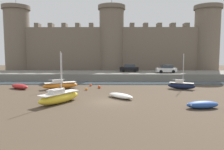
{
  "coord_description": "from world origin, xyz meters",
  "views": [
    {
      "loc": [
        0.65,
        -24.17,
        5.35
      ],
      "look_at": [
        0.37,
        5.3,
        2.5
      ],
      "focal_mm": 35.0,
      "sensor_mm": 36.0,
      "label": 1
    }
  ],
  "objects_px": {
    "sailboat_near_channel_right": "(59,97)",
    "mooring_buoy_near_shore": "(74,94)",
    "rowboat_midflat_centre": "(202,104)",
    "mooring_buoy_off_centre": "(99,87)",
    "sailboat_near_channel_left": "(60,85)",
    "rowboat_foreground_left": "(121,96)",
    "mooring_buoy_mid_mud": "(86,89)",
    "car_quay_centre_west": "(166,69)",
    "mooring_buoy_near_channel": "(91,85)",
    "car_quay_west": "(129,68)",
    "rowboat_foreground_centre": "(20,86)",
    "sailboat_midflat_left": "(181,85)"
  },
  "relations": [
    {
      "from": "rowboat_foreground_left",
      "to": "rowboat_midflat_centre",
      "type": "xyz_separation_m",
      "value": [
        7.93,
        -4.8,
        0.06
      ]
    },
    {
      "from": "sailboat_near_channel_right",
      "to": "mooring_buoy_near_channel",
      "type": "bearing_deg",
      "value": 80.67
    },
    {
      "from": "sailboat_near_channel_right",
      "to": "sailboat_near_channel_left",
      "type": "height_order",
      "value": "sailboat_near_channel_right"
    },
    {
      "from": "mooring_buoy_near_shore",
      "to": "car_quay_west",
      "type": "height_order",
      "value": "car_quay_west"
    },
    {
      "from": "rowboat_foreground_centre",
      "to": "rowboat_foreground_left",
      "type": "relative_size",
      "value": 1.07
    },
    {
      "from": "rowboat_foreground_left",
      "to": "mooring_buoy_near_channel",
      "type": "distance_m",
      "value": 10.99
    },
    {
      "from": "sailboat_near_channel_right",
      "to": "rowboat_midflat_centre",
      "type": "height_order",
      "value": "sailboat_near_channel_right"
    },
    {
      "from": "sailboat_midflat_left",
      "to": "mooring_buoy_off_centre",
      "type": "height_order",
      "value": "sailboat_midflat_left"
    },
    {
      "from": "rowboat_midflat_centre",
      "to": "mooring_buoy_mid_mud",
      "type": "relative_size",
      "value": 9.43
    },
    {
      "from": "rowboat_foreground_centre",
      "to": "mooring_buoy_mid_mud",
      "type": "height_order",
      "value": "rowboat_foreground_centre"
    },
    {
      "from": "mooring_buoy_near_shore",
      "to": "sailboat_near_channel_left",
      "type": "bearing_deg",
      "value": 118.89
    },
    {
      "from": "sailboat_near_channel_right",
      "to": "mooring_buoy_off_centre",
      "type": "relative_size",
      "value": 12.58
    },
    {
      "from": "mooring_buoy_off_centre",
      "to": "sailboat_midflat_left",
      "type": "bearing_deg",
      "value": -2.42
    },
    {
      "from": "sailboat_near_channel_right",
      "to": "rowboat_foreground_centre",
      "type": "distance_m",
      "value": 12.85
    },
    {
      "from": "rowboat_foreground_centre",
      "to": "car_quay_centre_west",
      "type": "height_order",
      "value": "car_quay_centre_west"
    },
    {
      "from": "mooring_buoy_near_channel",
      "to": "car_quay_centre_west",
      "type": "distance_m",
      "value": 17.68
    },
    {
      "from": "sailboat_near_channel_right",
      "to": "rowboat_midflat_centre",
      "type": "bearing_deg",
      "value": -8.37
    },
    {
      "from": "rowboat_foreground_left",
      "to": "mooring_buoy_near_channel",
      "type": "relative_size",
      "value": 9.06
    },
    {
      "from": "sailboat_midflat_left",
      "to": "rowboat_foreground_left",
      "type": "distance_m",
      "value": 11.79
    },
    {
      "from": "sailboat_near_channel_left",
      "to": "car_quay_west",
      "type": "xyz_separation_m",
      "value": [
        11.61,
        14.97,
        1.63
      ]
    },
    {
      "from": "sailboat_near_channel_left",
      "to": "rowboat_midflat_centre",
      "type": "distance_m",
      "value": 20.83
    },
    {
      "from": "rowboat_foreground_centre",
      "to": "mooring_buoy_off_centre",
      "type": "xyz_separation_m",
      "value": [
        12.19,
        0.59,
        -0.18
      ]
    },
    {
      "from": "mooring_buoy_mid_mud",
      "to": "car_quay_centre_west",
      "type": "height_order",
      "value": "car_quay_centre_west"
    },
    {
      "from": "mooring_buoy_near_channel",
      "to": "mooring_buoy_near_shore",
      "type": "distance_m",
      "value": 8.53
    },
    {
      "from": "mooring_buoy_near_channel",
      "to": "car_quay_centre_west",
      "type": "xyz_separation_m",
      "value": [
        14.81,
        9.45,
        2.02
      ]
    },
    {
      "from": "mooring_buoy_near_channel",
      "to": "rowboat_midflat_centre",
      "type": "bearing_deg",
      "value": -49.37
    },
    {
      "from": "rowboat_midflat_centre",
      "to": "car_quay_west",
      "type": "xyz_separation_m",
      "value": [
        -5.42,
        26.97,
        1.83
      ]
    },
    {
      "from": "rowboat_foreground_centre",
      "to": "rowboat_foreground_left",
      "type": "bearing_deg",
      "value": -24.52
    },
    {
      "from": "sailboat_midflat_left",
      "to": "sailboat_near_channel_left",
      "type": "bearing_deg",
      "value": 179.48
    },
    {
      "from": "car_quay_west",
      "to": "rowboat_foreground_left",
      "type": "bearing_deg",
      "value": -96.45
    },
    {
      "from": "car_quay_west",
      "to": "mooring_buoy_near_shore",
      "type": "bearing_deg",
      "value": -112.24
    },
    {
      "from": "rowboat_foreground_centre",
      "to": "mooring_buoy_near_shore",
      "type": "distance_m",
      "value": 10.84
    },
    {
      "from": "mooring_buoy_off_centre",
      "to": "sailboat_near_channel_left",
      "type": "bearing_deg",
      "value": -176.56
    },
    {
      "from": "mooring_buoy_near_channel",
      "to": "mooring_buoy_near_shore",
      "type": "relative_size",
      "value": 0.9
    },
    {
      "from": "rowboat_midflat_centre",
      "to": "mooring_buoy_off_centre",
      "type": "height_order",
      "value": "rowboat_midflat_centre"
    },
    {
      "from": "sailboat_near_channel_right",
      "to": "mooring_buoy_near_shore",
      "type": "height_order",
      "value": "sailboat_near_channel_right"
    },
    {
      "from": "mooring_buoy_off_centre",
      "to": "mooring_buoy_near_channel",
      "type": "bearing_deg",
      "value": 124.13
    },
    {
      "from": "car_quay_west",
      "to": "car_quay_centre_west",
      "type": "distance_m",
      "value": 8.09
    },
    {
      "from": "sailboat_near_channel_left",
      "to": "mooring_buoy_off_centre",
      "type": "relative_size",
      "value": 12.28
    },
    {
      "from": "rowboat_foreground_left",
      "to": "rowboat_midflat_centre",
      "type": "bearing_deg",
      "value": -31.18
    },
    {
      "from": "sailboat_near_channel_left",
      "to": "car_quay_centre_west",
      "type": "relative_size",
      "value": 1.34
    },
    {
      "from": "car_quay_west",
      "to": "car_quay_centre_west",
      "type": "height_order",
      "value": "same"
    },
    {
      "from": "mooring_buoy_off_centre",
      "to": "mooring_buoy_mid_mud",
      "type": "relative_size",
      "value": 1.22
    },
    {
      "from": "sailboat_midflat_left",
      "to": "car_quay_centre_west",
      "type": "xyz_separation_m",
      "value": [
        0.65,
        12.34,
        1.62
      ]
    },
    {
      "from": "mooring_buoy_near_shore",
      "to": "car_quay_west",
      "type": "xyz_separation_m",
      "value": [
        8.46,
        20.68,
        2.0
      ]
    },
    {
      "from": "sailboat_near_channel_left",
      "to": "mooring_buoy_mid_mud",
      "type": "bearing_deg",
      "value": -19.12
    },
    {
      "from": "sailboat_near_channel_right",
      "to": "car_quay_west",
      "type": "distance_m",
      "value": 26.53
    },
    {
      "from": "rowboat_foreground_centre",
      "to": "rowboat_midflat_centre",
      "type": "xyz_separation_m",
      "value": [
        23.22,
        -11.77,
        -0.02
      ]
    },
    {
      "from": "rowboat_foreground_left",
      "to": "car_quay_centre_west",
      "type": "height_order",
      "value": "car_quay_centre_west"
    },
    {
      "from": "mooring_buoy_mid_mud",
      "to": "car_quay_west",
      "type": "height_order",
      "value": "car_quay_west"
    }
  ]
}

